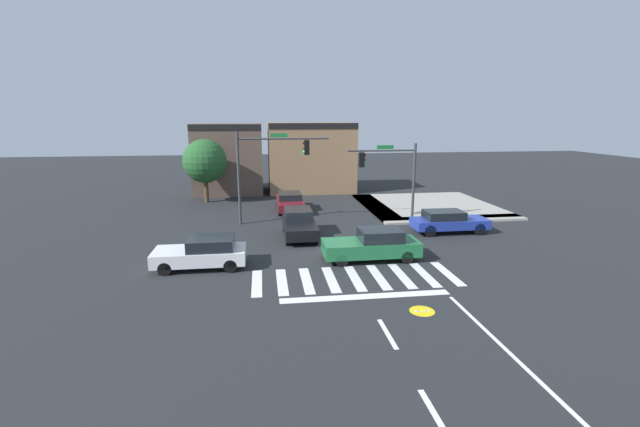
# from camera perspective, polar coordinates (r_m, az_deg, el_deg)

# --- Properties ---
(ground_plane) EXTENTS (120.00, 120.00, 0.00)m
(ground_plane) POSITION_cam_1_polar(r_m,az_deg,el_deg) (23.35, 2.30, -4.57)
(ground_plane) COLOR #232628
(crosswalk_near) EXTENTS (8.97, 3.06, 0.01)m
(crosswalk_near) POSITION_cam_1_polar(r_m,az_deg,el_deg) (19.18, 4.65, -8.51)
(crosswalk_near) COLOR silver
(crosswalk_near) RESTS_ON ground_plane
(lane_markings) EXTENTS (6.80, 24.25, 0.01)m
(lane_markings) POSITION_cam_1_polar(r_m,az_deg,el_deg) (12.56, 18.43, -21.51)
(lane_markings) COLOR white
(lane_markings) RESTS_ON ground_plane
(bike_detector_marking) EXTENTS (0.93, 0.93, 0.01)m
(bike_detector_marking) POSITION_cam_1_polar(r_m,az_deg,el_deg) (16.52, 13.36, -12.45)
(bike_detector_marking) COLOR yellow
(bike_detector_marking) RESTS_ON ground_plane
(curb_corner_northeast) EXTENTS (10.00, 10.60, 0.15)m
(curb_corner_northeast) POSITION_cam_1_polar(r_m,az_deg,el_deg) (34.42, 13.58, 0.87)
(curb_corner_northeast) COLOR #9E998E
(curb_corner_northeast) RESTS_ON ground_plane
(storefront_row) EXTENTS (14.65, 5.43, 6.37)m
(storefront_row) POSITION_cam_1_polar(r_m,az_deg,el_deg) (40.79, -5.83, 7.39)
(storefront_row) COLOR brown
(storefront_row) RESTS_ON ground_plane
(traffic_signal_northeast) EXTENTS (4.57, 0.32, 5.24)m
(traffic_signal_northeast) POSITION_cam_1_polar(r_m,az_deg,el_deg) (28.59, 9.24, 5.86)
(traffic_signal_northeast) COLOR #383A3D
(traffic_signal_northeast) RESTS_ON ground_plane
(traffic_signal_northwest) EXTENTS (5.95, 0.32, 6.04)m
(traffic_signal_northwest) POSITION_cam_1_polar(r_m,az_deg,el_deg) (28.16, -6.70, 7.03)
(traffic_signal_northwest) COLOR #383A3D
(traffic_signal_northwest) RESTS_ON ground_plane
(car_maroon) EXTENTS (1.90, 4.76, 1.33)m
(car_maroon) POSITION_cam_1_polar(r_m,az_deg,el_deg) (32.49, -4.00, 1.62)
(car_maroon) COLOR maroon
(car_maroon) RESTS_ON ground_plane
(car_black) EXTENTS (1.81, 4.18, 1.51)m
(car_black) POSITION_cam_1_polar(r_m,az_deg,el_deg) (25.36, -2.77, -1.36)
(car_black) COLOR black
(car_black) RESTS_ON ground_plane
(car_white) EXTENTS (4.22, 1.94, 1.43)m
(car_white) POSITION_cam_1_polar(r_m,az_deg,el_deg) (20.94, -15.24, -5.00)
(car_white) COLOR white
(car_white) RESTS_ON ground_plane
(car_green) EXTENTS (4.71, 1.83, 1.53)m
(car_green) POSITION_cam_1_polar(r_m,az_deg,el_deg) (21.44, 7.01, -4.13)
(car_green) COLOR #1E6638
(car_green) RESTS_ON ground_plane
(car_blue) EXTENTS (4.54, 1.75, 1.37)m
(car_blue) POSITION_cam_1_polar(r_m,az_deg,el_deg) (27.31, 16.59, -0.97)
(car_blue) COLOR #23389E
(car_blue) RESTS_ON ground_plane
(roadside_tree) EXTENTS (3.55, 3.55, 5.17)m
(roadside_tree) POSITION_cam_1_polar(r_m,az_deg,el_deg) (36.41, -15.02, 6.70)
(roadside_tree) COLOR #4C3823
(roadside_tree) RESTS_ON ground_plane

